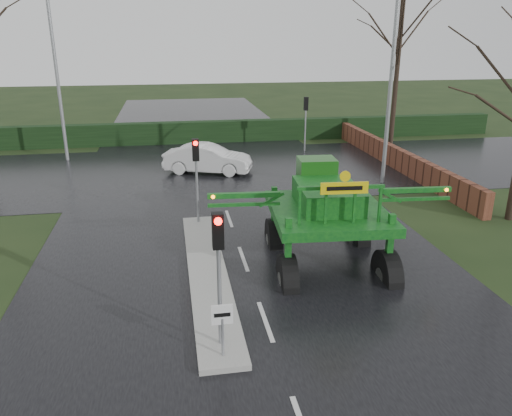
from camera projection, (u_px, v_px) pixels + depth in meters
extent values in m
plane|color=black|center=(265.00, 322.00, 13.34)|extent=(140.00, 140.00, 0.00)
cube|color=black|center=(224.00, 204.00, 22.65)|extent=(14.00, 80.00, 0.02)
cube|color=black|center=(212.00, 171.00, 28.23)|extent=(80.00, 12.00, 0.02)
cube|color=gray|center=(208.00, 273.00, 15.89)|extent=(1.20, 10.00, 0.16)
cube|color=black|center=(202.00, 132.00, 35.43)|extent=(44.00, 0.90, 1.50)
cube|color=#592D1E|center=(387.00, 153.00, 29.74)|extent=(0.40, 20.00, 1.20)
cylinder|color=gray|center=(223.00, 337.00, 11.52)|extent=(0.07, 0.07, 1.00)
cube|color=silver|center=(222.00, 315.00, 11.32)|extent=(0.50, 0.04, 0.50)
cube|color=black|center=(222.00, 315.00, 11.31)|extent=(0.38, 0.01, 0.10)
cylinder|color=gray|center=(219.00, 285.00, 11.63)|extent=(0.10, 0.10, 3.50)
cube|color=black|center=(218.00, 231.00, 11.18)|extent=(0.26, 0.22, 0.85)
sphere|color=#FF0C07|center=(218.00, 221.00, 10.97)|extent=(0.18, 0.18, 0.18)
cylinder|color=gray|center=(197.00, 184.00, 19.54)|extent=(0.10, 0.10, 3.50)
cube|color=black|center=(196.00, 150.00, 19.09)|extent=(0.26, 0.22, 0.85)
sphere|color=#FF0C07|center=(195.00, 143.00, 18.88)|extent=(0.18, 0.18, 0.18)
cylinder|color=gray|center=(305.00, 125.00, 32.44)|extent=(0.10, 0.10, 3.50)
cube|color=black|center=(306.00, 104.00, 31.99)|extent=(0.26, 0.22, 0.85)
sphere|color=#FF0C07|center=(306.00, 99.00, 32.02)|extent=(0.18, 0.18, 0.18)
cylinder|color=gray|center=(391.00, 84.00, 24.25)|extent=(0.20, 0.20, 10.00)
cylinder|color=gray|center=(57.00, 76.00, 28.93)|extent=(0.20, 0.20, 10.00)
cylinder|color=black|center=(397.00, 71.00, 33.36)|extent=(0.32, 0.32, 10.00)
cylinder|color=black|center=(233.00, 238.00, 16.56)|extent=(0.62, 1.80, 1.77)
cylinder|color=#595B56|center=(233.00, 238.00, 16.56)|extent=(0.57, 0.66, 0.62)
cube|color=#0B3E16|center=(232.00, 206.00, 16.20)|extent=(0.21, 0.21, 2.04)
cylinder|color=black|center=(327.00, 234.00, 16.86)|extent=(0.62, 1.80, 1.77)
cylinder|color=#595B56|center=(327.00, 234.00, 16.86)|extent=(0.57, 0.66, 0.62)
cube|color=#0B3E16|center=(328.00, 203.00, 16.50)|extent=(0.21, 0.21, 2.04)
cylinder|color=black|center=(239.00, 283.00, 13.57)|extent=(0.62, 1.80, 1.77)
cylinder|color=#595B56|center=(239.00, 283.00, 13.57)|extent=(0.57, 0.66, 0.62)
cube|color=#0B3E16|center=(239.00, 245.00, 13.21)|extent=(0.21, 0.21, 2.04)
cylinder|color=black|center=(353.00, 277.00, 13.86)|extent=(0.62, 1.80, 1.77)
cylinder|color=#595B56|center=(353.00, 277.00, 13.86)|extent=(0.57, 0.66, 0.62)
cube|color=#0B3E16|center=(356.00, 241.00, 13.50)|extent=(0.21, 0.21, 2.04)
cube|color=#0B3E16|center=(289.00, 204.00, 14.66)|extent=(4.02, 4.51, 0.31)
cube|color=#0B3E16|center=(288.00, 186.00, 14.67)|extent=(2.14, 2.79, 0.80)
cube|color=#164F12|center=(280.00, 162.00, 16.23)|extent=(1.40, 1.16, 1.15)
cube|color=#0B3E16|center=(299.00, 174.00, 12.91)|extent=(2.66, 0.30, 0.11)
cube|color=#0B3E16|center=(191.00, 184.00, 13.81)|extent=(2.31, 0.33, 0.16)
sphere|color=orange|center=(155.00, 186.00, 13.63)|extent=(0.12, 0.12, 0.12)
cube|color=#0B3E16|center=(389.00, 178.00, 14.33)|extent=(2.31, 0.33, 0.16)
sphere|color=orange|center=(423.00, 178.00, 14.34)|extent=(0.12, 0.12, 0.12)
cube|color=#DDC00B|center=(301.00, 174.00, 12.55)|extent=(1.42, 0.16, 0.35)
cube|color=black|center=(301.00, 174.00, 12.55)|extent=(1.06, 0.09, 0.12)
cylinder|color=#DDC00B|center=(302.00, 161.00, 12.43)|extent=(0.32, 0.06, 0.32)
imported|color=silver|center=(208.00, 173.00, 27.78)|extent=(5.06, 3.11, 1.57)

